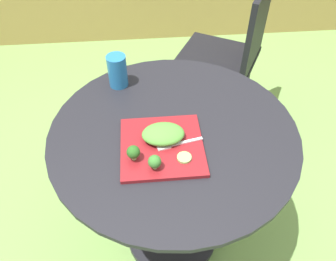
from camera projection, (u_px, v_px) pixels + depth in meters
name	position (u px, v px, depth m)	size (l,w,h in m)	color
ground_plane	(172.00, 234.00, 1.69)	(12.00, 12.00, 0.00)	#70994C
patio_table	(173.00, 179.00, 1.36)	(0.86, 0.86, 0.74)	black
patio_chair	(233.00, 49.00, 1.92)	(0.60, 0.60, 0.90)	black
salad_plate	(162.00, 146.00, 1.10)	(0.27, 0.27, 0.01)	maroon
drinking_glass	(118.00, 72.00, 1.30)	(0.07, 0.07, 0.13)	#236BA8
fork	(175.00, 144.00, 1.09)	(0.15, 0.05, 0.00)	silver
lettuce_mound	(163.00, 134.00, 1.10)	(0.14, 0.10, 0.04)	#519338
broccoli_floret_0	(133.00, 152.00, 1.03)	(0.04, 0.04, 0.05)	#99B770
broccoli_floret_1	(155.00, 162.00, 1.01)	(0.04, 0.04, 0.05)	#99B770
cucumber_slice_0	(184.00, 158.00, 1.05)	(0.05, 0.05, 0.01)	#8EB766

